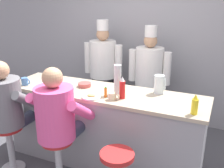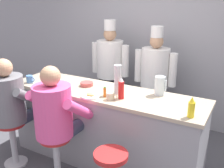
{
  "view_description": "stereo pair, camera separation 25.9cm",
  "coord_description": "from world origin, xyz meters",
  "views": [
    {
      "loc": [
        1.32,
        -2.34,
        2.07
      ],
      "look_at": [
        0.14,
        0.31,
        1.09
      ],
      "focal_mm": 42.0,
      "sensor_mm": 36.0,
      "label": 1
    },
    {
      "loc": [
        1.55,
        -2.22,
        2.07
      ],
      "look_at": [
        0.14,
        0.31,
        1.09
      ],
      "focal_mm": 42.0,
      "sensor_mm": 36.0,
      "label": 2
    }
  ],
  "objects": [
    {
      "name": "wall_back",
      "position": [
        0.0,
        1.9,
        1.35
      ],
      "size": [
        10.0,
        0.06,
        2.7
      ],
      "color": "#99999E",
      "rests_on": "ground_plane"
    },
    {
      "name": "diner_counter",
      "position": [
        0.0,
        0.34,
        0.49
      ],
      "size": [
        2.5,
        0.68,
        0.97
      ],
      "color": "gray",
      "rests_on": "ground_plane"
    },
    {
      "name": "ketchup_bottle_red",
      "position": [
        0.3,
        0.22,
        1.09
      ],
      "size": [
        0.07,
        0.07,
        0.25
      ],
      "color": "red",
      "rests_on": "diner_counter"
    },
    {
      "name": "mustard_bottle_yellow",
      "position": [
        1.1,
        0.12,
        1.07
      ],
      "size": [
        0.06,
        0.06,
        0.21
      ],
      "color": "yellow",
      "rests_on": "diner_counter"
    },
    {
      "name": "hot_sauce_bottle_orange",
      "position": [
        0.12,
        0.17,
        1.03
      ],
      "size": [
        0.03,
        0.03,
        0.12
      ],
      "color": "orange",
      "rests_on": "diner_counter"
    },
    {
      "name": "water_pitcher_clear",
      "position": [
        0.64,
        0.55,
        1.08
      ],
      "size": [
        0.14,
        0.12,
        0.22
      ],
      "color": "silver",
      "rests_on": "diner_counter"
    },
    {
      "name": "breakfast_plate",
      "position": [
        -0.03,
        0.1,
        0.99
      ],
      "size": [
        0.22,
        0.22,
        0.04
      ],
      "color": "white",
      "rests_on": "diner_counter"
    },
    {
      "name": "cereal_bowl",
      "position": [
        -0.28,
        0.4,
        1.0
      ],
      "size": [
        0.16,
        0.16,
        0.05
      ],
      "color": "#B24C47",
      "rests_on": "diner_counter"
    },
    {
      "name": "coffee_mug_tan",
      "position": [
        0.22,
        0.13,
        1.01
      ],
      "size": [
        0.13,
        0.09,
        0.08
      ],
      "color": "beige",
      "rests_on": "diner_counter"
    },
    {
      "name": "coffee_mug_blue",
      "position": [
        -1.02,
        0.14,
        1.02
      ],
      "size": [
        0.13,
        0.09,
        0.1
      ],
      "color": "#4C7AB2",
      "rests_on": "diner_counter"
    },
    {
      "name": "cup_stack_steel",
      "position": [
        0.19,
        0.35,
        1.15
      ],
      "size": [
        0.09,
        0.09,
        0.35
      ],
      "color": "#B7BABF",
      "rests_on": "diner_counter"
    },
    {
      "name": "diner_seated_grey",
      "position": [
        -0.96,
        -0.26,
        0.85
      ],
      "size": [
        0.62,
        0.61,
        1.39
      ],
      "color": "#B2B5BA",
      "rests_on": "ground_plane"
    },
    {
      "name": "diner_seated_pink",
      "position": [
        -0.25,
        -0.26,
        0.85
      ],
      "size": [
        0.62,
        0.61,
        1.4
      ],
      "color": "#B2B5BA",
      "rests_on": "ground_plane"
    },
    {
      "name": "cook_in_whites_near",
      "position": [
        -0.52,
        1.41,
        0.94
      ],
      "size": [
        0.67,
        0.43,
        1.72
      ],
      "color": "#232328",
      "rests_on": "ground_plane"
    },
    {
      "name": "cook_in_whites_far",
      "position": [
        0.28,
        1.37,
        0.92
      ],
      "size": [
        0.65,
        0.42,
        1.67
      ],
      "color": "#232328",
      "rests_on": "ground_plane"
    }
  ]
}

